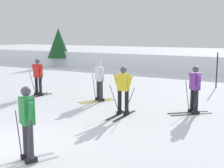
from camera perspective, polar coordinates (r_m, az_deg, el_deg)
ground_plane at (r=8.12m, az=-19.85°, el=-11.48°), size 120.00×120.00×0.00m
far_snow_ridge at (r=26.26m, az=16.63°, el=4.29°), size 80.00×9.21×1.33m
skier_red at (r=14.28m, az=-13.90°, el=1.46°), size 1.00×1.64×1.71m
skier_green at (r=6.91m, az=-15.87°, el=-6.94°), size 1.02×1.60×1.71m
skier_white at (r=12.74m, az=-2.41°, el=0.80°), size 1.13×1.57×1.71m
skier_purple at (r=11.09m, az=15.39°, el=-0.81°), size 1.41×1.37×1.71m
skier_yellow at (r=10.52m, az=2.12°, el=-1.02°), size 1.00×1.60×1.71m
trail_marker_pole at (r=16.80m, az=19.28°, el=2.47°), size 0.06×0.06×1.89m
conifer_far_left at (r=27.34m, az=-10.12°, el=7.65°), size 1.98×1.98×3.37m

